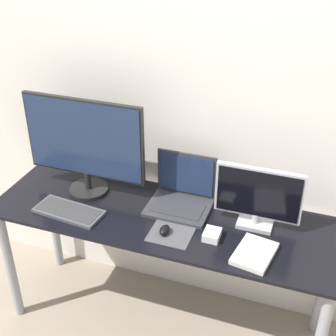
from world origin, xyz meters
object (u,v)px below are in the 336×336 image
book (254,253)px  keyboard (69,211)px  monitor_left (84,144)px  laptop (182,194)px  power_brick (212,235)px  mouse (165,230)px  monitor_right (258,197)px

book → keyboard: bearing=179.5°
monitor_left → keyboard: (-0.00, -0.22, -0.28)m
monitor_left → book: monitor_left is taller
monitor_left → laptop: size_ratio=2.06×
book → power_brick: 0.22m
keyboard → book: 0.95m
monitor_left → power_brick: monitor_left is taller
keyboard → mouse: mouse is taller
monitor_right → laptop: size_ratio=1.30×
monitor_right → mouse: 0.47m
mouse → power_brick: 0.22m
laptop → mouse: 0.27m
book → power_brick: power_brick is taller
monitor_left → book: bearing=-13.3°
monitor_right → power_brick: (-0.17, -0.17, -0.14)m
book → mouse: bearing=178.8°
monitor_left → book: size_ratio=2.71×
laptop → book: laptop is taller
keyboard → book: bearing=-0.5°
monitor_right → monitor_left: bearing=-180.0°
monitor_right → mouse: size_ratio=5.62×
power_brick → monitor_right: bearing=44.4°
power_brick → monitor_left: bearing=167.1°
monitor_right → power_brick: monitor_right is taller
monitor_left → keyboard: size_ratio=1.79×
monitor_right → keyboard: 0.95m
mouse → power_brick: size_ratio=0.80×
laptop → keyboard: 0.58m
monitor_left → keyboard: bearing=-90.2°
book → laptop: bearing=147.6°
monitor_left → book: (0.95, -0.22, -0.27)m
laptop → power_brick: size_ratio=3.45×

